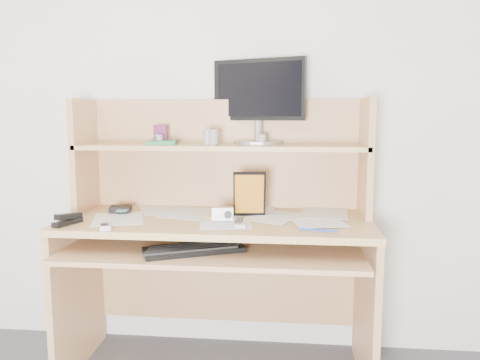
# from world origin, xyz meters

# --- Properties ---
(back_wall) EXTENTS (3.60, 0.04, 2.50)m
(back_wall) POSITION_xyz_m (0.00, 1.80, 1.25)
(back_wall) COLOR silver
(back_wall) RESTS_ON floor
(desk) EXTENTS (1.40, 0.70, 1.30)m
(desk) POSITION_xyz_m (0.00, 1.56, 0.69)
(desk) COLOR tan
(desk) RESTS_ON floor
(paper_clutter) EXTENTS (1.32, 0.54, 0.01)m
(paper_clutter) POSITION_xyz_m (0.00, 1.48, 0.75)
(paper_clutter) COLOR silver
(paper_clutter) RESTS_ON desk
(keyboard) EXTENTS (0.44, 0.31, 0.03)m
(keyboard) POSITION_xyz_m (-0.07, 1.27, 0.66)
(keyboard) COLOR black
(keyboard) RESTS_ON desk
(tv_remote) EXTENTS (0.07, 0.16, 0.02)m
(tv_remote) POSITION_xyz_m (0.12, 1.35, 0.76)
(tv_remote) COLOR #AEADA8
(tv_remote) RESTS_ON paper_clutter
(flip_phone) EXTENTS (0.07, 0.09, 0.02)m
(flip_phone) POSITION_xyz_m (-0.43, 1.22, 0.77)
(flip_phone) COLOR silver
(flip_phone) RESTS_ON paper_clutter
(stapler) EXTENTS (0.09, 0.15, 0.04)m
(stapler) POSITION_xyz_m (-0.62, 1.29, 0.78)
(stapler) COLOR black
(stapler) RESTS_ON paper_clutter
(wallet) EXTENTS (0.11, 0.10, 0.03)m
(wallet) POSITION_xyz_m (-0.49, 1.57, 0.77)
(wallet) COLOR black
(wallet) RESTS_ON paper_clutter
(sticky_note_pad) EXTENTS (0.09, 0.09, 0.01)m
(sticky_note_pad) POSITION_xyz_m (-0.02, 1.49, 0.75)
(sticky_note_pad) COLOR yellow
(sticky_note_pad) RESTS_ON desk
(digital_camera) EXTENTS (0.10, 0.05, 0.06)m
(digital_camera) POSITION_xyz_m (0.03, 1.42, 0.79)
(digital_camera) COLOR #B2B1B4
(digital_camera) RESTS_ON paper_clutter
(game_case) EXTENTS (0.15, 0.03, 0.21)m
(game_case) POSITION_xyz_m (0.15, 1.52, 0.86)
(game_case) COLOR black
(game_case) RESTS_ON paper_clutter
(blue_pen) EXTENTS (0.15, 0.04, 0.01)m
(blue_pen) POSITION_xyz_m (0.45, 1.26, 0.76)
(blue_pen) COLOR #1837B7
(blue_pen) RESTS_ON paper_clutter
(card_box) EXTENTS (0.07, 0.03, 0.09)m
(card_box) POSITION_xyz_m (-0.31, 1.68, 1.13)
(card_box) COLOR maroon
(card_box) RESTS_ON desk
(shelf_book) EXTENTS (0.16, 0.20, 0.02)m
(shelf_book) POSITION_xyz_m (-0.28, 1.62, 1.09)
(shelf_book) COLOR #2E7444
(shelf_book) RESTS_ON desk
(chip_stack_a) EXTENTS (0.04, 0.04, 0.05)m
(chip_stack_a) POSITION_xyz_m (-0.30, 1.61, 1.11)
(chip_stack_a) COLOR black
(chip_stack_a) RESTS_ON desk
(chip_stack_b) EXTENTS (0.05, 0.05, 0.07)m
(chip_stack_b) POSITION_xyz_m (-0.03, 1.59, 1.12)
(chip_stack_b) COLOR white
(chip_stack_b) RESTS_ON desk
(chip_stack_c) EXTENTS (0.05, 0.05, 0.05)m
(chip_stack_c) POSITION_xyz_m (0.20, 1.62, 1.11)
(chip_stack_c) COLOR black
(chip_stack_c) RESTS_ON desk
(chip_stack_d) EXTENTS (0.05, 0.05, 0.08)m
(chip_stack_d) POSITION_xyz_m (-0.06, 1.59, 1.12)
(chip_stack_d) COLOR white
(chip_stack_d) RESTS_ON desk
(monitor) EXTENTS (0.46, 0.24, 0.41)m
(monitor) POSITION_xyz_m (0.17, 1.72, 1.30)
(monitor) COLOR #A4A4A9
(monitor) RESTS_ON desk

